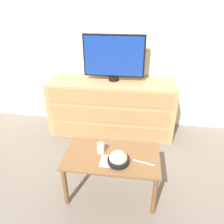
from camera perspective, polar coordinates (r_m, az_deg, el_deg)
ground_plane at (r=3.49m, az=-1.91°, el=-2.07°), size 12.00×12.00×0.00m
wall_back at (r=3.08m, az=-2.22°, el=19.60°), size 12.00×0.05×2.60m
dresser at (r=3.05m, az=-0.17°, el=1.24°), size 1.69×0.53×0.76m
tv at (r=2.86m, az=0.48°, el=14.14°), size 0.79×0.13×0.59m
coffee_table at (r=2.10m, az=-0.03°, el=-12.73°), size 0.88×0.50×0.45m
takeout_bowl at (r=1.95m, az=1.65°, el=-12.10°), size 0.20×0.20×0.16m
drink_cup at (r=2.07m, az=-2.96°, el=-9.51°), size 0.07×0.07×0.09m
napkin at (r=1.99m, az=-0.69°, el=-12.76°), size 0.16×0.16×0.00m
knife at (r=2.00m, az=8.26°, el=-12.94°), size 0.19×0.06×0.01m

